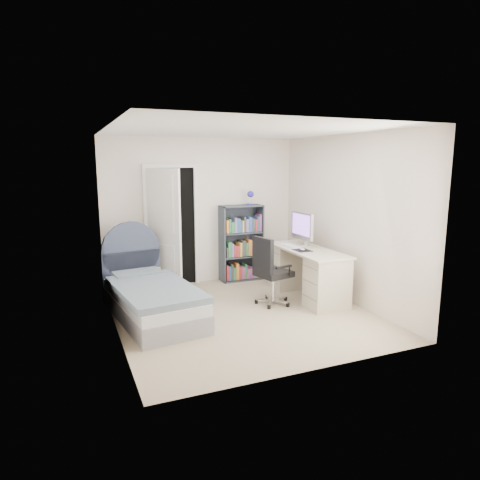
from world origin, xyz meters
name	(u,v)px	position (x,y,z in m)	size (l,w,h in m)	color
room_shell	(243,225)	(0.00, 0.00, 1.25)	(3.50, 3.70, 2.60)	gray
door	(166,228)	(-0.69, 1.54, 1.03)	(0.92, 0.75, 2.06)	black
bed	(151,297)	(-1.20, 0.40, 0.27)	(1.15, 2.06, 1.21)	gray
nightstand	(147,272)	(-1.06, 1.47, 0.36)	(0.37, 0.37, 0.55)	#D1C280
floor_lamp	(166,255)	(-0.71, 1.58, 0.58)	(0.20, 0.20, 1.43)	silver
bookcase	(241,246)	(0.67, 1.64, 0.62)	(0.75, 0.32, 1.60)	#3A444F
desk	(307,271)	(1.22, 0.32, 0.42)	(0.63, 1.58, 1.29)	beige
office_chair	(269,268)	(0.51, 0.20, 0.56)	(0.56, 0.58, 1.03)	silver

